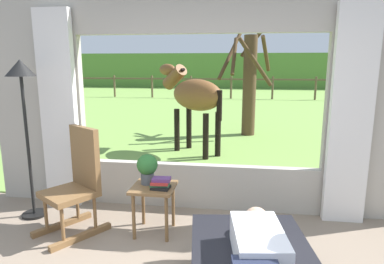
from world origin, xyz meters
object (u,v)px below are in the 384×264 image
object	(u,v)px
horse	(194,95)
rocking_chair	(77,182)
pasture_tree	(249,81)
side_table	(154,195)
potted_plant	(147,167)
floor_lamp_left	(22,92)
reclining_person	(260,261)
book_stack	(161,183)

from	to	relation	value
horse	rocking_chair	bearing A→B (deg)	-152.87
horse	pasture_tree	bearing A→B (deg)	10.73
side_table	potted_plant	distance (m)	0.29
side_table	floor_lamp_left	distance (m)	1.84
potted_plant	floor_lamp_left	size ratio (longest dim) A/B	0.18
reclining_person	floor_lamp_left	bearing A→B (deg)	143.19
potted_plant	floor_lamp_left	distance (m)	1.63
rocking_chair	horse	world-z (taller)	horse
horse	book_stack	bearing A→B (deg)	-137.52
reclining_person	rocking_chair	xyz separation A→B (m)	(-1.84, 1.17, 0.02)
floor_lamp_left	side_table	bearing A→B (deg)	-7.26
book_stack	horse	world-z (taller)	horse
rocking_chair	pasture_tree	world-z (taller)	pasture_tree
potted_plant	pasture_tree	distance (m)	5.24
potted_plant	pasture_tree	world-z (taller)	pasture_tree
book_stack	reclining_person	bearing A→B (deg)	-51.38
reclining_person	potted_plant	size ratio (longest dim) A/B	4.49
rocking_chair	side_table	bearing A→B (deg)	38.27
potted_plant	book_stack	xyz separation A→B (m)	(0.17, -0.12, -0.13)
rocking_chair	floor_lamp_left	size ratio (longest dim) A/B	0.62
reclining_person	floor_lamp_left	distance (m)	3.06
floor_lamp_left	horse	bearing A→B (deg)	64.14
potted_plant	floor_lamp_left	world-z (taller)	floor_lamp_left
rocking_chair	book_stack	xyz separation A→B (m)	(0.90, -0.00, 0.03)
rocking_chair	side_table	world-z (taller)	rocking_chair
potted_plant	floor_lamp_left	bearing A→B (deg)	174.71
book_stack	horse	xyz separation A→B (m)	(-0.12, 3.31, 0.58)
potted_plant	horse	distance (m)	3.22
book_stack	horse	distance (m)	3.37
book_stack	floor_lamp_left	distance (m)	1.85
floor_lamp_left	potted_plant	bearing A→B (deg)	-5.29
potted_plant	pasture_tree	bearing A→B (deg)	77.50
pasture_tree	book_stack	bearing A→B (deg)	-100.43
potted_plant	floor_lamp_left	xyz separation A→B (m)	(-1.43, 0.13, 0.76)
side_table	pasture_tree	world-z (taller)	pasture_tree
horse	pasture_tree	world-z (taller)	pasture_tree
rocking_chair	horse	xyz separation A→B (m)	(0.78, 3.31, 0.61)
rocking_chair	potted_plant	world-z (taller)	rocking_chair
side_table	floor_lamp_left	xyz separation A→B (m)	(-1.51, 0.19, 1.04)
reclining_person	book_stack	world-z (taller)	reclining_person
side_table	horse	bearing A→B (deg)	90.53
reclining_person	floor_lamp_left	world-z (taller)	floor_lamp_left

